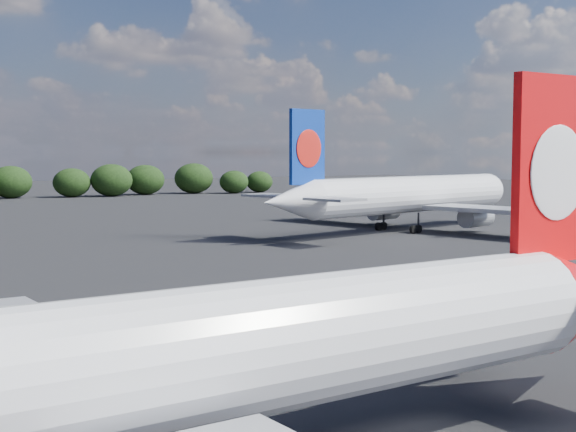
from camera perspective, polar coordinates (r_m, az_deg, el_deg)
qantas_airliner at (r=28.22m, az=-4.48°, el=-9.97°), size 46.84×44.55×15.28m
china_southern_airliner at (r=120.00m, az=8.13°, el=1.42°), size 52.66×50.38×17.32m
floodlight_mast_near at (r=115.72m, az=19.72°, el=5.11°), size 1.60×1.60×20.41m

